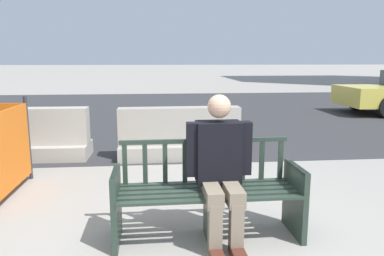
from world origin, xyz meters
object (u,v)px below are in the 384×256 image
seated_person (220,166)px  jersey_barrier_left (27,138)px  street_bench (208,195)px  jersey_barrier_centre (180,137)px

seated_person → jersey_barrier_left: (-2.68, 3.07, -0.35)m
street_bench → seated_person: (0.10, -0.06, 0.29)m
jersey_barrier_centre → jersey_barrier_left: bearing=176.4°
street_bench → jersey_barrier_centre: 2.85m
jersey_barrier_centre → seated_person: bearing=-86.6°
seated_person → jersey_barrier_left: seated_person is taller
jersey_barrier_centre → jersey_barrier_left: 2.51m
street_bench → jersey_barrier_left: size_ratio=0.84×
seated_person → jersey_barrier_centre: 2.93m
seated_person → jersey_barrier_left: 4.08m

